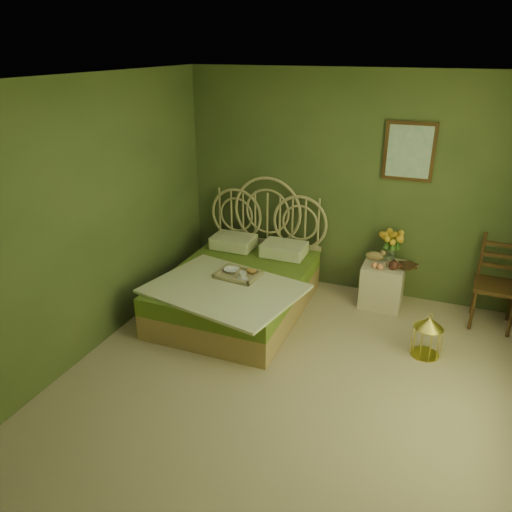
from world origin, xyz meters
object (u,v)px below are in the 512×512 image
at_px(nightstand, 384,277).
at_px(birdcage, 427,337).
at_px(bed, 239,285).
at_px(chair, 497,276).

distance_m(nightstand, birdcage, 1.08).
bearing_deg(bed, chair, 15.70).
distance_m(chair, birdcage, 1.17).
height_order(nightstand, chair, chair).
relative_size(nightstand, chair, 0.95).
relative_size(bed, birdcage, 5.10).
height_order(chair, birdcage, chair).
relative_size(chair, birdcage, 2.34).
bearing_deg(bed, birdcage, -5.18).
bearing_deg(chair, bed, -161.56).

